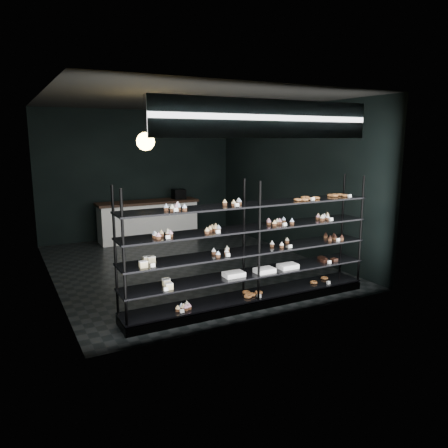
% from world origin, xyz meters
% --- Properties ---
extents(room, '(5.01, 6.01, 3.20)m').
position_xyz_m(room, '(0.00, 0.00, 1.60)').
color(room, black).
rests_on(room, ground).
extents(display_shelf, '(4.00, 0.50, 1.91)m').
position_xyz_m(display_shelf, '(0.03, -2.45, 0.63)').
color(display_shelf, black).
rests_on(display_shelf, room).
extents(signage, '(3.30, 0.05, 0.50)m').
position_xyz_m(signage, '(0.00, -2.93, 2.75)').
color(signage, '#0D1A41').
rests_on(signage, room).
extents(pendant_lamp, '(0.29, 0.29, 0.87)m').
position_xyz_m(pendant_lamp, '(-1.06, -1.00, 2.45)').
color(pendant_lamp, black).
rests_on(pendant_lamp, room).
extents(service_counter, '(2.50, 0.65, 1.23)m').
position_xyz_m(service_counter, '(0.06, 2.50, 0.50)').
color(service_counter, white).
rests_on(service_counter, room).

